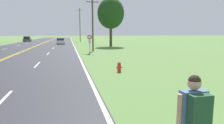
{
  "coord_description": "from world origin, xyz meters",
  "views": [
    {
      "loc": [
        6.22,
        -0.2,
        2.52
      ],
      "look_at": [
        8.4,
        9.78,
        1.04
      ],
      "focal_mm": 32.0,
      "sensor_mm": 36.0,
      "label": 1
    }
  ],
  "objects_px": {
    "fire_hydrant": "(119,67)",
    "car_dark_grey_sedan_mid_near": "(27,39)",
    "traffic_sign": "(90,39)",
    "car_white_hatchback_approaching": "(60,41)",
    "hitchhiker_person": "(194,114)",
    "tree_mid_treeline": "(111,13)"
  },
  "relations": [
    {
      "from": "hitchhiker_person",
      "to": "tree_mid_treeline",
      "type": "height_order",
      "value": "tree_mid_treeline"
    },
    {
      "from": "car_white_hatchback_approaching",
      "to": "hitchhiker_person",
      "type": "bearing_deg",
      "value": 2.7
    },
    {
      "from": "traffic_sign",
      "to": "car_dark_grey_sedan_mid_near",
      "type": "relative_size",
      "value": 0.55
    },
    {
      "from": "fire_hydrant",
      "to": "traffic_sign",
      "type": "relative_size",
      "value": 0.28
    },
    {
      "from": "car_white_hatchback_approaching",
      "to": "tree_mid_treeline",
      "type": "bearing_deg",
      "value": 40.9
    },
    {
      "from": "fire_hydrant",
      "to": "traffic_sign",
      "type": "bearing_deg",
      "value": 93.0
    },
    {
      "from": "traffic_sign",
      "to": "car_white_hatchback_approaching",
      "type": "distance_m",
      "value": 23.74
    },
    {
      "from": "tree_mid_treeline",
      "to": "car_white_hatchback_approaching",
      "type": "bearing_deg",
      "value": 133.14
    },
    {
      "from": "car_white_hatchback_approaching",
      "to": "car_dark_grey_sedan_mid_near",
      "type": "distance_m",
      "value": 19.25
    },
    {
      "from": "hitchhiker_person",
      "to": "car_dark_grey_sedan_mid_near",
      "type": "height_order",
      "value": "hitchhiker_person"
    },
    {
      "from": "hitchhiker_person",
      "to": "tree_mid_treeline",
      "type": "relative_size",
      "value": 0.2
    },
    {
      "from": "traffic_sign",
      "to": "car_white_hatchback_approaching",
      "type": "relative_size",
      "value": 0.59
    },
    {
      "from": "hitchhiker_person",
      "to": "traffic_sign",
      "type": "bearing_deg",
      "value": -1.58
    },
    {
      "from": "hitchhiker_person",
      "to": "traffic_sign",
      "type": "distance_m",
      "value": 21.56
    },
    {
      "from": "tree_mid_treeline",
      "to": "car_white_hatchback_approaching",
      "type": "height_order",
      "value": "tree_mid_treeline"
    },
    {
      "from": "fire_hydrant",
      "to": "car_dark_grey_sedan_mid_near",
      "type": "distance_m",
      "value": 53.89
    },
    {
      "from": "hitchhiker_person",
      "to": "car_white_hatchback_approaching",
      "type": "xyz_separation_m",
      "value": [
        -3.88,
        44.86,
        -0.37
      ]
    },
    {
      "from": "fire_hydrant",
      "to": "traffic_sign",
      "type": "height_order",
      "value": "traffic_sign"
    },
    {
      "from": "hitchhiker_person",
      "to": "fire_hydrant",
      "type": "xyz_separation_m",
      "value": [
        1.07,
        9.46,
        -0.77
      ]
    },
    {
      "from": "fire_hydrant",
      "to": "car_dark_grey_sedan_mid_near",
      "type": "relative_size",
      "value": 0.16
    },
    {
      "from": "fire_hydrant",
      "to": "hitchhiker_person",
      "type": "bearing_deg",
      "value": -96.45
    },
    {
      "from": "traffic_sign",
      "to": "car_dark_grey_sedan_mid_near",
      "type": "xyz_separation_m",
      "value": [
        -14.56,
        39.61,
        -0.96
      ]
    }
  ]
}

